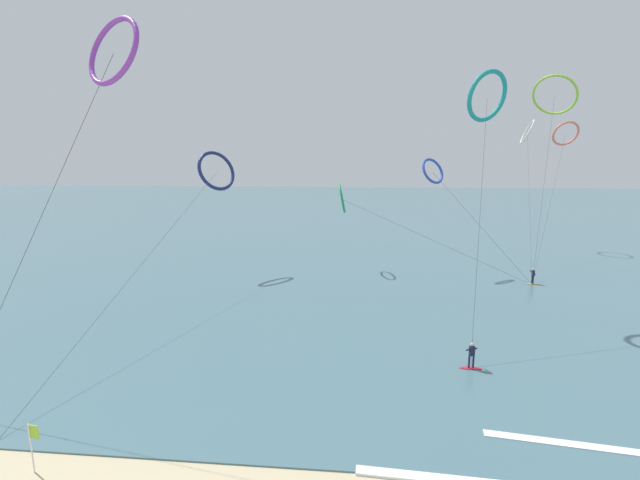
{
  "coord_description": "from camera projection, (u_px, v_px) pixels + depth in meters",
  "views": [
    {
      "loc": [
        2.81,
        -6.9,
        12.78
      ],
      "look_at": [
        0.0,
        23.73,
        7.08
      ],
      "focal_mm": 23.78,
      "sensor_mm": 36.0,
      "label": 1
    }
  ],
  "objects": [
    {
      "name": "sea_water",
      "position": [
        348.0,
        209.0,
        115.79
      ],
      "size": [
        400.0,
        200.0,
        0.08
      ],
      "primitive_type": "cube",
      "color": "#476B75",
      "rests_on": "ground"
    },
    {
      "name": "surfer_crimson",
      "position": [
        471.0,
        357.0,
        26.28
      ],
      "size": [
        1.4,
        0.63,
        1.7
      ],
      "rotation": [
        0.0,
        0.0,
        0.24
      ],
      "color": "red",
      "rests_on": "ground"
    },
    {
      "name": "surfer_amber",
      "position": [
        533.0,
        277.0,
        44.45
      ],
      "size": [
        1.4,
        0.6,
        1.7
      ],
      "rotation": [
        0.0,
        0.0,
        4.75
      ],
      "color": "orange",
      "rests_on": "ground"
    },
    {
      "name": "kite_teal",
      "position": [
        487.0,
        96.0,
        33.88
      ],
      "size": [
        5.12,
        12.99,
        19.95
      ],
      "rotation": [
        0.0,
        0.0,
        3.71
      ],
      "color": "teal",
      "rests_on": "ground"
    },
    {
      "name": "kite_cobalt",
      "position": [
        433.0,
        171.0,
        47.89
      ],
      "size": [
        11.8,
        6.29,
        13.22
      ],
      "rotation": [
        0.0,
        0.0,
        0.7
      ],
      "color": "#2647B7",
      "rests_on": "ground"
    },
    {
      "name": "kite_emerald",
      "position": [
        342.0,
        198.0,
        49.71
      ],
      "size": [
        20.88,
        6.74,
        10.29
      ],
      "rotation": [
        0.0,
        0.0,
        1.62
      ],
      "color": "#199351",
      "rests_on": "ground"
    },
    {
      "name": "kite_ivory",
      "position": [
        527.0,
        132.0,
        62.04
      ],
      "size": [
        7.37,
        23.64,
        18.86
      ],
      "rotation": [
        0.0,
        0.0,
        4.52
      ],
      "color": "silver",
      "rests_on": "ground"
    },
    {
      "name": "kite_navy",
      "position": [
        216.0,
        171.0,
        47.95
      ],
      "size": [
        4.5,
        34.01,
        14.03
      ],
      "rotation": [
        0.0,
        0.0,
        0.92
      ],
      "color": "navy",
      "rests_on": "ground"
    },
    {
      "name": "kite_violet",
      "position": [
        113.0,
        52.0,
        20.11
      ],
      "size": [
        10.58,
        4.12,
        19.68
      ],
      "rotation": [
        0.0,
        0.0,
        5.83
      ],
      "color": "purple",
      "rests_on": "ground"
    },
    {
      "name": "kite_coral",
      "position": [
        566.0,
        134.0,
        55.92
      ],
      "size": [
        10.57,
        16.52,
        18.05
      ],
      "rotation": [
        0.0,
        0.0,
        3.22
      ],
      "color": "#EA7260",
      "rests_on": "ground"
    },
    {
      "name": "kite_lime",
      "position": [
        555.0,
        95.0,
        49.85
      ],
      "size": [
        7.33,
        12.35,
        22.69
      ],
      "rotation": [
        0.0,
        0.0,
        2.45
      ],
      "color": "#8CC62D",
      "rests_on": "ground"
    },
    {
      "name": "beach_flag",
      "position": [
        33.0,
        440.0,
        17.41
      ],
      "size": [
        0.47,
        0.1,
        2.23
      ],
      "color": "silver",
      "rests_on": "ground"
    },
    {
      "name": "wave_crest_mid",
      "position": [
        611.0,
        450.0,
        18.96
      ],
      "size": [
        10.77,
        1.88,
        0.12
      ],
      "primitive_type": "cube",
      "rotation": [
        0.0,
        0.0,
        -0.13
      ],
      "color": "white",
      "rests_on": "ground"
    }
  ]
}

